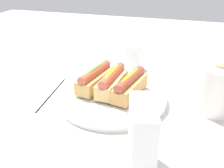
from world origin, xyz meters
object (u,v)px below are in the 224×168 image
at_px(serving_bowl, 112,95).
at_px(hotdog_side, 130,85).
at_px(napkin_box, 142,140).
at_px(hotdog_front, 95,78).
at_px(paper_towel_roll, 217,89).
at_px(hotdog_back, 112,82).
at_px(chopstick_near, 52,94).
at_px(water_glass, 132,58).

distance_m(serving_bowl, hotdog_side, 0.07).
bearing_deg(napkin_box, hotdog_front, -160.34).
distance_m(hotdog_side, paper_towel_roll, 0.23).
distance_m(paper_towel_roll, napkin_box, 0.32).
bearing_deg(hotdog_back, chopstick_near, -84.00).
relative_size(serving_bowl, napkin_box, 2.15).
xyz_separation_m(serving_bowl, hotdog_front, (-0.01, -0.05, 0.04)).
xyz_separation_m(paper_towel_roll, chopstick_near, (0.05, -0.48, -0.06)).
bearing_deg(hotdog_side, water_glass, -168.35).
xyz_separation_m(serving_bowl, water_glass, (-0.26, -0.00, 0.02)).
relative_size(hotdog_front, chopstick_near, 0.71).
distance_m(hotdog_front, hotdog_back, 0.06).
bearing_deg(hotdog_front, serving_bowl, 82.50).
relative_size(serving_bowl, hotdog_front, 2.06).
bearing_deg(chopstick_near, serving_bowl, 90.36).
xyz_separation_m(paper_towel_roll, napkin_box, (0.28, -0.15, 0.01)).
height_order(water_glass, chopstick_near, water_glass).
bearing_deg(paper_towel_roll, serving_bowl, -83.82).
relative_size(paper_towel_roll, napkin_box, 0.89).
bearing_deg(water_glass, hotdog_front, -11.93).
distance_m(serving_bowl, hotdog_front, 0.07).
bearing_deg(hotdog_back, hotdog_front, -97.50).
bearing_deg(serving_bowl, hotdog_front, -97.50).
relative_size(hotdog_back, hotdog_side, 0.97).
distance_m(hotdog_back, paper_towel_roll, 0.29).
height_order(serving_bowl, chopstick_near, serving_bowl).
bearing_deg(hotdog_back, paper_towel_roll, 96.18).
height_order(paper_towel_roll, napkin_box, napkin_box).
relative_size(hotdog_side, water_glass, 1.74).
height_order(hotdog_front, chopstick_near, hotdog_front).
distance_m(hotdog_back, water_glass, 0.26).
bearing_deg(chopstick_near, napkin_box, 48.80).
bearing_deg(napkin_box, hotdog_back, -168.33).
height_order(serving_bowl, hotdog_side, hotdog_side).
height_order(serving_bowl, water_glass, water_glass).
xyz_separation_m(hotdog_back, hotdog_side, (0.01, 0.05, 0.00)).
relative_size(hotdog_front, water_glass, 1.74).
height_order(hotdog_back, paper_towel_roll, paper_towel_roll).
bearing_deg(napkin_box, hotdog_side, -178.28).
bearing_deg(serving_bowl, chopstick_near, -84.00).
xyz_separation_m(hotdog_front, hotdog_side, (0.01, 0.11, 0.00)).
xyz_separation_m(hotdog_back, chopstick_near, (0.02, -0.19, -0.06)).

